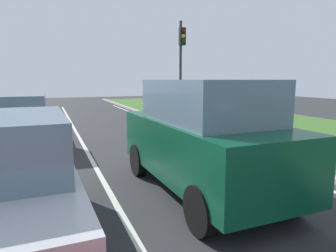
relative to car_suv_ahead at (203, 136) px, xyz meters
name	(u,v)px	position (x,y,z in m)	size (l,w,h in m)	color
ground_plane	(103,143)	(-1.08, 5.51, -1.17)	(60.00, 60.00, 0.00)	#2D2D30
lane_line_center	(83,145)	(-1.78, 5.51, -1.16)	(0.12, 32.00, 0.01)	silver
lane_line_right_edge	(193,136)	(2.52, 5.51, -1.16)	(0.12, 32.00, 0.01)	silver
grass_verge_right	(288,129)	(7.42, 5.51, -1.14)	(9.00, 48.00, 0.06)	#3D6628
curb_right	(204,134)	(3.02, 5.51, -1.11)	(0.24, 48.00, 0.12)	#9E9B93
car_suv_ahead	(203,136)	(0.00, 0.00, 0.00)	(2.05, 4.54, 2.28)	#0C472D
car_sedan_left_lane	(2,189)	(-3.45, -1.06, -0.25)	(1.94, 4.35, 1.86)	#B7BABF
car_hatchback_far	(23,122)	(-3.66, 5.89, -0.28)	(1.77, 3.72, 1.78)	brown
traffic_light_near_right	(181,56)	(3.93, 9.83, 2.39)	(0.32, 0.50, 5.37)	#2D2D2D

